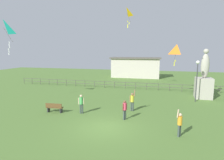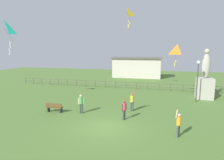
% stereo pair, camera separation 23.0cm
% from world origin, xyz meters
% --- Properties ---
extents(ground_plane, '(80.00, 80.00, 0.00)m').
position_xyz_m(ground_plane, '(0.00, 0.00, 0.00)').
color(ground_plane, '#517533').
extents(statue_monument, '(1.75, 1.75, 5.62)m').
position_xyz_m(statue_monument, '(8.53, 10.85, 1.77)').
color(statue_monument, '#B2AD9E').
rests_on(statue_monument, ground_plane).
extents(lamppost, '(0.36, 0.36, 4.39)m').
position_xyz_m(lamppost, '(7.43, 9.01, 3.20)').
color(lamppost, '#38383D').
rests_on(lamppost, ground_plane).
extents(park_bench, '(1.52, 0.50, 0.85)m').
position_xyz_m(park_bench, '(-5.29, 2.06, 0.46)').
color(park_bench, brown).
rests_on(park_bench, ground_plane).
extents(person_0, '(0.49, 0.31, 1.67)m').
position_xyz_m(person_0, '(-2.87, 2.43, 0.96)').
color(person_0, '#3F4C47').
rests_on(person_0, ground_plane).
extents(person_1, '(0.50, 0.31, 1.95)m').
position_xyz_m(person_1, '(1.30, 4.20, 0.98)').
color(person_1, '#3F4C47').
rests_on(person_1, ground_plane).
extents(person_2, '(0.39, 0.40, 1.82)m').
position_xyz_m(person_2, '(4.95, -0.23, 0.91)').
color(person_2, '#3F4C47').
rests_on(person_2, ground_plane).
extents(person_3, '(0.33, 0.39, 1.57)m').
position_xyz_m(person_3, '(1.04, 1.87, 0.91)').
color(person_3, '#3F4C47').
rests_on(person_3, ground_plane).
extents(kite_0, '(1.15, 1.09, 2.16)m').
position_xyz_m(kite_0, '(5.24, 8.71, 5.40)').
color(kite_0, orange).
extents(kite_1, '(1.17, 1.38, 3.27)m').
position_xyz_m(kite_1, '(-11.01, 3.21, 7.49)').
color(kite_1, '#19B2B2').
extents(kite_3, '(1.03, 1.03, 2.34)m').
position_xyz_m(kite_3, '(-0.58, 11.34, 9.92)').
color(kite_3, yellow).
extents(waterfront_railing, '(36.03, 0.06, 0.95)m').
position_xyz_m(waterfront_railing, '(-0.34, 14.00, 0.63)').
color(waterfront_railing, '#4C4742').
rests_on(waterfront_railing, ground_plane).
extents(pavilion_building, '(10.04, 3.90, 4.04)m').
position_xyz_m(pavilion_building, '(-1.17, 26.00, 2.05)').
color(pavilion_building, beige).
rests_on(pavilion_building, ground_plane).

